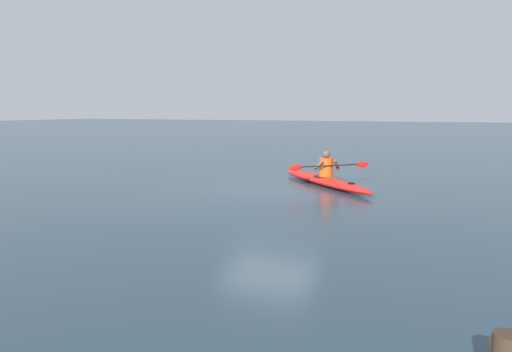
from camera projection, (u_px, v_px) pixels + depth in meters
name	position (u px, v px, depth m)	size (l,w,h in m)	color
ground_plane	(269.00, 189.00, 13.25)	(160.00, 160.00, 0.00)	#233847
kayak	(324.00, 180.00, 13.86)	(3.74, 3.71, 0.26)	red
kayaker	(326.00, 166.00, 13.70)	(1.77, 1.80, 0.73)	#E04C14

